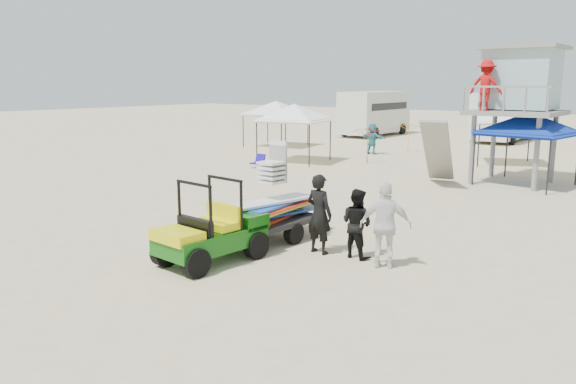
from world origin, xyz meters
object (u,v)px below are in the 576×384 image
Objects in this scene: surf_trailer at (276,205)px; man_left at (319,214)px; canopy_blue at (529,116)px; utility_cart at (209,225)px; lifeguard_tower at (517,84)px.

surf_trailer reaches higher than man_left.
surf_trailer is 0.78× the size of canopy_blue.
utility_cart is 14.54m from canopy_blue.
surf_trailer is at bearing 89.95° from utility_cart.
lifeguard_tower is (2.21, 12.11, 2.95)m from surf_trailer.
man_left is (1.52, -0.30, 0.04)m from surf_trailer.
lifeguard_tower is at bearing 81.29° from utility_cart.
surf_trailer is 1.55m from man_left.
canopy_blue is at bearing -92.34° from man_left.
canopy_blue is (1.32, 12.11, 1.74)m from man_left.
canopy_blue is at bearing -25.11° from lifeguard_tower.
utility_cart is at bearing -98.71° from lifeguard_tower.
utility_cart is 1.33× the size of man_left.
lifeguard_tower is (0.69, 12.41, 2.91)m from man_left.
surf_trailer is 12.28m from canopy_blue.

